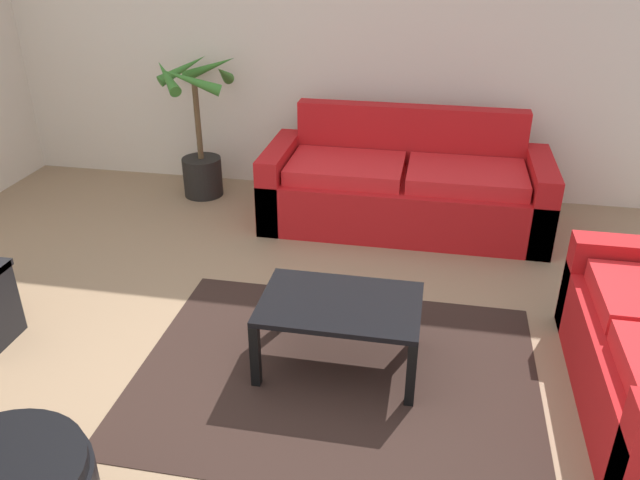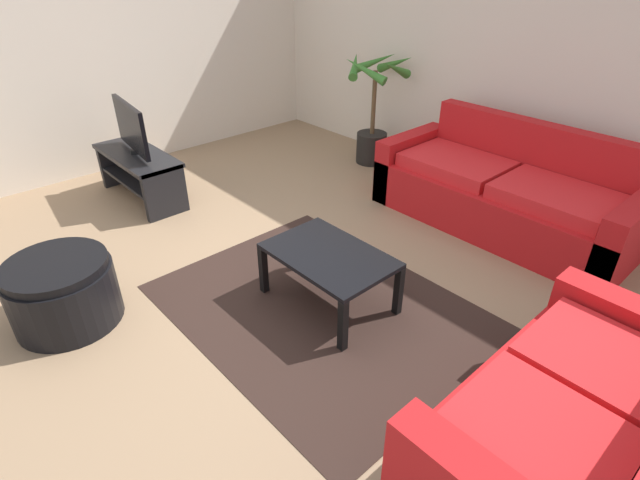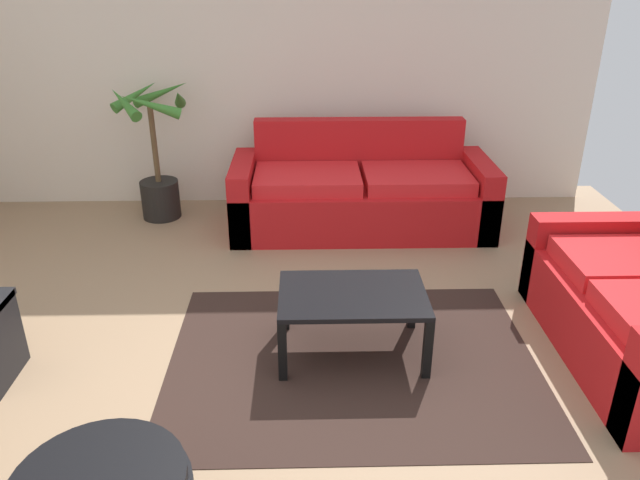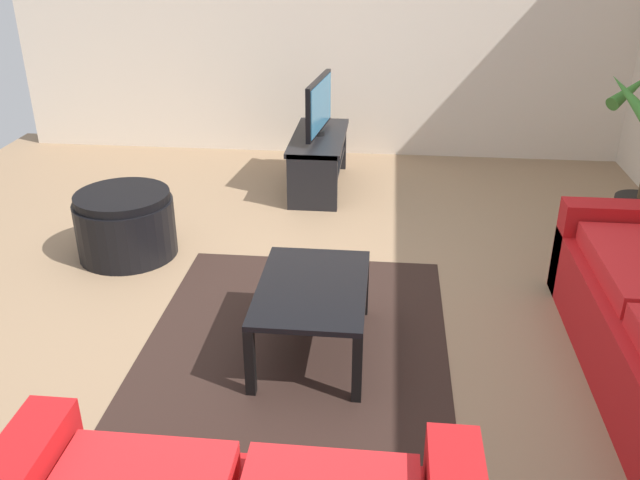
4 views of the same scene
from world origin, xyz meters
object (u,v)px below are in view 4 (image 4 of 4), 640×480
(tv_stand, at_px, (319,154))
(ottoman, at_px, (126,224))
(coffee_table, at_px, (312,294))
(tv, at_px, (319,106))

(tv_stand, distance_m, ottoman, 1.90)
(coffee_table, bearing_deg, tv_stand, -174.85)
(tv, height_order, coffee_table, tv)
(tv, xyz_separation_m, ottoman, (1.46, -1.22, -0.51))
(tv_stand, bearing_deg, coffee_table, 5.15)
(tv_stand, xyz_separation_m, tv, (0.00, 0.00, 0.43))
(tv, bearing_deg, coffee_table, 5.08)
(coffee_table, bearing_deg, tv, -174.92)
(tv_stand, height_order, coffee_table, tv_stand)
(tv_stand, relative_size, ottoman, 1.60)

